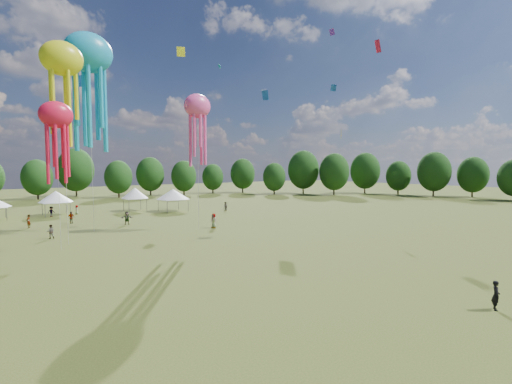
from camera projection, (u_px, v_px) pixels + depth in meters
ground at (393, 339)px, 16.68m from camera, size 300.00×300.00×0.00m
observer_main at (496, 295)px, 20.06m from camera, size 0.74×0.67×1.69m
spectator_near at (51, 232)px, 40.16m from camera, size 0.84×0.68×1.61m
spectators_far at (125, 215)px, 54.02m from camera, size 31.43×27.30×1.93m
festival_tents at (79, 197)px, 58.66m from camera, size 35.16×12.19×4.34m
show_kites at (76, 79)px, 40.65m from camera, size 28.22×15.17×26.73m
treeline at (64, 176)px, 63.42m from camera, size 201.57×95.24×13.43m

